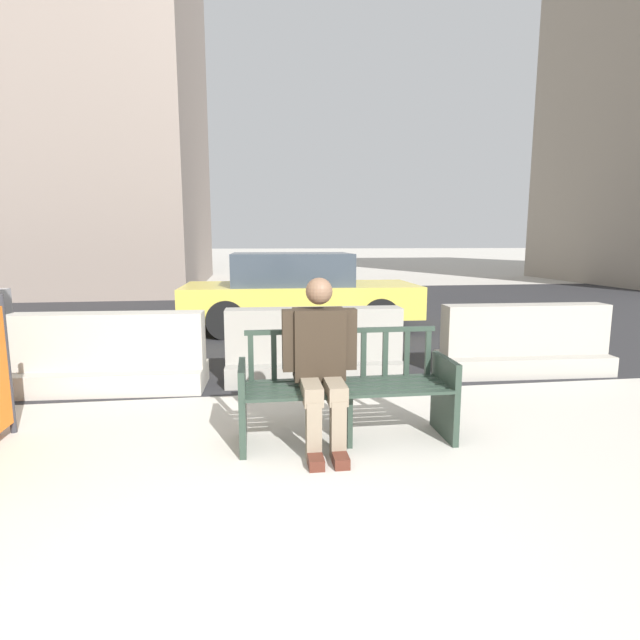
# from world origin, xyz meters

# --- Properties ---
(ground_plane) EXTENTS (200.00, 200.00, 0.00)m
(ground_plane) POSITION_xyz_m (0.00, 0.00, 0.00)
(ground_plane) COLOR #B7B2A8
(street_asphalt) EXTENTS (120.00, 12.00, 0.01)m
(street_asphalt) POSITION_xyz_m (0.00, 8.70, 0.00)
(street_asphalt) COLOR #28282B
(street_asphalt) RESTS_ON ground
(street_bench) EXTENTS (1.69, 0.54, 0.88)m
(street_bench) POSITION_xyz_m (0.78, 1.40, 0.40)
(street_bench) COLOR #28382D
(street_bench) RESTS_ON ground
(seated_person) EXTENTS (0.58, 0.72, 1.31)m
(seated_person) POSITION_xyz_m (0.57, 1.35, 0.69)
(seated_person) COLOR #2D2319
(seated_person) RESTS_ON ground
(jersey_barrier_centre) EXTENTS (2.02, 0.75, 0.84)m
(jersey_barrier_centre) POSITION_xyz_m (0.76, 3.18, 0.34)
(jersey_barrier_centre) COLOR gray
(jersey_barrier_centre) RESTS_ON ground
(jersey_barrier_left) EXTENTS (2.03, 0.78, 0.84)m
(jersey_barrier_left) POSITION_xyz_m (-1.47, 3.11, 0.34)
(jersey_barrier_left) COLOR #ADA89E
(jersey_barrier_left) RESTS_ON ground
(jersey_barrier_right) EXTENTS (2.02, 0.76, 0.84)m
(jersey_barrier_right) POSITION_xyz_m (3.32, 3.13, 0.34)
(jersey_barrier_right) COLOR #9E998E
(jersey_barrier_right) RESTS_ON ground
(car_taxi_near) EXTENTS (4.18, 1.95, 1.38)m
(car_taxi_near) POSITION_xyz_m (0.91, 6.55, 0.69)
(car_taxi_near) COLOR #DBC64C
(car_taxi_near) RESTS_ON ground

